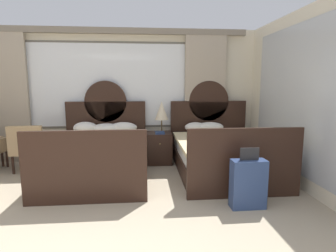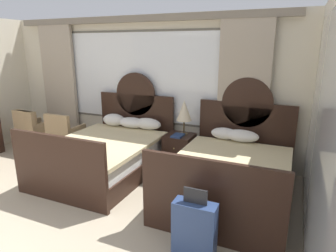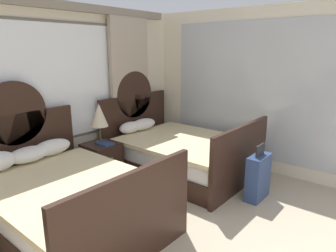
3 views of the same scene
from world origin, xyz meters
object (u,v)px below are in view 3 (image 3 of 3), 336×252
book_on_nightstand (105,144)px  suitcase_on_floor (258,177)px  nightstand_between_beds (102,162)px  bed_near_mirror (178,152)px  table_lamp_on_nightstand (99,115)px  bed_near_window (64,198)px

book_on_nightstand → suitcase_on_floor: size_ratio=0.33×
nightstand_between_beds → suitcase_on_floor: bearing=-64.5°
nightstand_between_beds → bed_near_mirror: bearing=-32.6°
book_on_nightstand → suitcase_on_floor: (1.00, -2.03, -0.31)m
suitcase_on_floor → book_on_nightstand: bearing=116.3°
nightstand_between_beds → book_on_nightstand: book_on_nightstand is taller
table_lamp_on_nightstand → suitcase_on_floor: table_lamp_on_nightstand is taller
table_lamp_on_nightstand → suitcase_on_floor: size_ratio=0.78×
book_on_nightstand → table_lamp_on_nightstand: bearing=74.5°
nightstand_between_beds → book_on_nightstand: size_ratio=2.37×
bed_near_window → book_on_nightstand: size_ratio=8.58×
table_lamp_on_nightstand → book_on_nightstand: 0.45m
table_lamp_on_nightstand → suitcase_on_floor: (0.96, -2.19, -0.72)m
bed_near_mirror → suitcase_on_floor: 1.44m
bed_near_window → book_on_nightstand: bearing=27.8°
bed_near_window → table_lamp_on_nightstand: 1.52m
bed_near_window → nightstand_between_beds: bed_near_window is taller
table_lamp_on_nightstand → suitcase_on_floor: 2.50m
bed_near_mirror → book_on_nightstand: 1.25m
bed_near_window → bed_near_mirror: (2.15, -0.02, -0.01)m
bed_near_mirror → book_on_nightstand: (-1.06, 0.59, 0.28)m
bed_near_window → bed_near_mirror: size_ratio=1.00×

